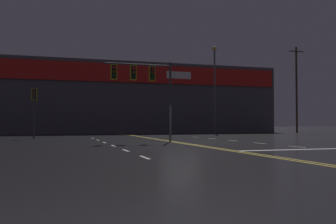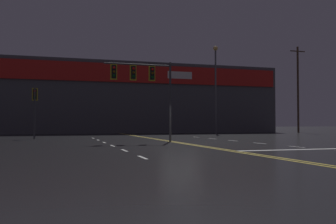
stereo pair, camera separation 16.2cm
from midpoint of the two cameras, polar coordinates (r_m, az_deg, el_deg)
ground_plane at (r=23.30m, az=1.76°, el=-4.73°), size 200.00×200.00×0.00m
road_markings at (r=22.40m, az=4.69°, el=-4.83°), size 13.33×60.00×0.01m
traffic_signal_median at (r=24.46m, az=-4.15°, el=5.12°), size 4.47×0.36×5.28m
traffic_signal_corner_northwest at (r=31.16m, az=-19.86°, el=1.53°), size 0.42×0.36×4.00m
streetlight_median_approach at (r=44.90m, az=7.01°, el=5.11°), size 0.56×0.56×10.42m
building_backdrop at (r=49.96m, az=-8.46°, el=1.94°), size 42.39×10.23×8.78m
utility_pole_row at (r=43.54m, az=-4.97°, el=4.16°), size 47.53×0.26×11.42m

